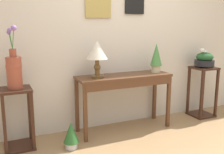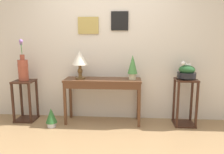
% 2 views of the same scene
% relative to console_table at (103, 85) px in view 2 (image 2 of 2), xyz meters
% --- Properties ---
extents(back_wall_with_art, '(9.00, 0.13, 2.80)m').
position_rel_console_table_xyz_m(back_wall_with_art, '(0.07, 0.33, 0.72)').
color(back_wall_with_art, beige).
rests_on(back_wall_with_art, ground).
extents(console_table, '(1.33, 0.43, 0.79)m').
position_rel_console_table_xyz_m(console_table, '(0.00, 0.00, 0.00)').
color(console_table, '#56331E').
rests_on(console_table, ground).
extents(table_lamp, '(0.28, 0.28, 0.48)m').
position_rel_console_table_xyz_m(table_lamp, '(-0.39, 0.02, 0.44)').
color(table_lamp, brown).
rests_on(table_lamp, console_table).
extents(potted_plant_on_console, '(0.17, 0.17, 0.42)m').
position_rel_console_table_xyz_m(potted_plant_on_console, '(0.51, 0.02, 0.33)').
color(potted_plant_on_console, beige).
rests_on(potted_plant_on_console, console_table).
extents(pedestal_stand_left, '(0.35, 0.35, 0.74)m').
position_rel_console_table_xyz_m(pedestal_stand_left, '(-1.42, 0.03, -0.31)').
color(pedestal_stand_left, '#381E14').
rests_on(pedestal_stand_left, ground).
extents(flower_vase_tall_left, '(0.18, 0.18, 0.73)m').
position_rel_console_table_xyz_m(flower_vase_tall_left, '(-1.42, 0.02, 0.29)').
color(flower_vase_tall_left, '#9E4733').
rests_on(flower_vase_tall_left, pedestal_stand_left).
extents(pedestal_stand_right, '(0.35, 0.35, 0.81)m').
position_rel_console_table_xyz_m(pedestal_stand_right, '(1.42, 0.01, -0.28)').
color(pedestal_stand_right, '#381E14').
rests_on(pedestal_stand_right, ground).
extents(planter_bowl_wide_right, '(0.31, 0.31, 0.30)m').
position_rel_console_table_xyz_m(planter_bowl_wide_right, '(1.42, 0.01, 0.25)').
color(planter_bowl_wide_right, black).
rests_on(planter_bowl_wide_right, pedestal_stand_right).
extents(potted_plant_floor, '(0.19, 0.19, 0.33)m').
position_rel_console_table_xyz_m(potted_plant_floor, '(-0.85, -0.26, -0.51)').
color(potted_plant_floor, silver).
rests_on(potted_plant_floor, ground).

